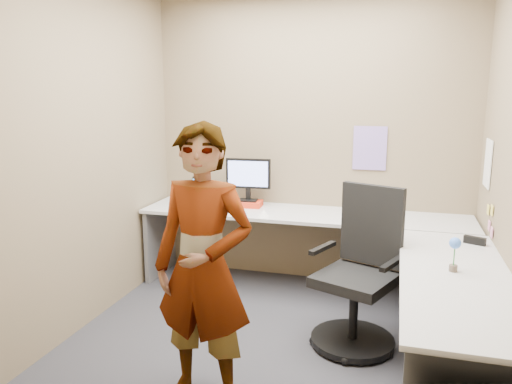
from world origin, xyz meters
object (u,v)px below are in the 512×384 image
(desk, at_px, (344,251))
(office_chair, at_px, (359,283))
(person, at_px, (203,268))
(monitor, at_px, (248,176))

(desk, xyz_separation_m, office_chair, (0.14, -0.30, -0.13))
(desk, height_order, office_chair, office_chair)
(desk, height_order, person, person)
(desk, relative_size, monitor, 6.97)
(desk, height_order, monitor, monitor)
(monitor, bearing_deg, desk, -39.92)
(person, bearing_deg, desk, 66.28)
(monitor, bearing_deg, person, -85.07)
(desk, bearing_deg, monitor, 144.50)
(desk, distance_m, monitor, 1.29)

